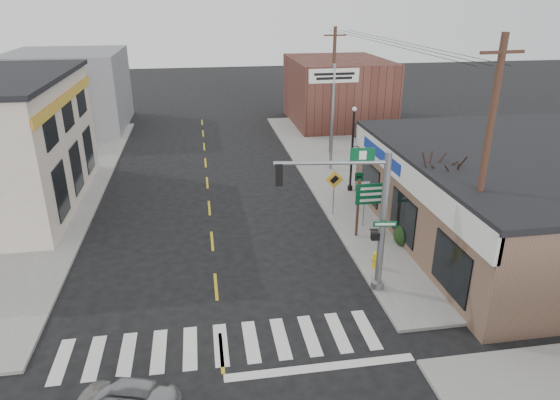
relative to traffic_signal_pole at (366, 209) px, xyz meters
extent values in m
plane|color=black|center=(-5.53, -2.70, -3.50)|extent=(140.00, 140.00, 0.00)
cube|color=gray|center=(3.47, 10.30, -3.44)|extent=(6.00, 38.00, 0.13)
cube|color=gray|center=(-14.53, 10.30, -3.44)|extent=(6.00, 38.00, 0.13)
cube|color=gold|center=(-5.53, 5.30, -3.50)|extent=(0.12, 56.00, 0.01)
cube|color=silver|center=(-5.53, -2.30, -3.50)|extent=(11.00, 2.20, 0.01)
cube|color=brown|center=(8.97, 3.30, -1.50)|extent=(12.00, 14.00, 4.00)
cube|color=brown|center=(6.47, 27.30, -0.70)|extent=(8.00, 10.00, 5.60)
cube|color=gray|center=(-16.53, 29.30, -0.30)|extent=(9.00, 10.00, 6.40)
cylinder|color=gray|center=(0.67, 0.00, -0.63)|extent=(0.26, 0.26, 5.49)
cylinder|color=gray|center=(-1.34, 0.00, 1.75)|extent=(4.02, 0.15, 0.15)
cube|color=black|center=(-3.15, 0.00, 1.34)|extent=(0.26, 0.20, 0.82)
cube|color=#074625|center=(0.67, -0.22, -0.53)|extent=(0.87, 0.04, 0.20)
cube|color=#074625|center=(-0.24, 0.00, 2.03)|extent=(0.87, 0.05, 0.50)
cube|color=black|center=(0.42, -0.05, -1.13)|extent=(0.29, 0.24, 0.29)
cube|color=#4A2F22|center=(1.23, 4.55, -1.97)|extent=(0.10, 0.10, 2.80)
cube|color=#4A2F22|center=(2.54, 4.55, -1.97)|extent=(0.10, 0.10, 2.80)
cube|color=#125225|center=(1.89, 4.49, -1.27)|extent=(1.60, 0.05, 1.00)
cylinder|color=gold|center=(1.09, 1.50, -3.07)|extent=(0.22, 0.22, 0.61)
sphere|color=gold|center=(1.09, 1.50, -2.73)|extent=(0.24, 0.24, 0.24)
cylinder|color=gray|center=(0.77, 7.08, -2.26)|extent=(0.05, 0.05, 2.22)
cube|color=gold|center=(0.77, 7.05, -1.42)|extent=(0.94, 0.03, 0.94)
cylinder|color=black|center=(2.67, 10.33, -1.01)|extent=(0.13, 0.13, 4.72)
sphere|color=silver|center=(2.67, 10.33, 1.40)|extent=(0.25, 0.25, 0.25)
cube|color=#104D59|center=(3.17, 10.33, -0.10)|extent=(0.02, 0.50, 1.27)
cylinder|color=gray|center=(2.53, 14.28, -0.01)|extent=(0.20, 0.20, 6.72)
cube|color=silver|center=(2.53, 14.28, 2.63)|extent=(3.16, 0.18, 0.84)
cylinder|color=black|center=(3.92, 2.10, -1.57)|extent=(0.23, 0.23, 3.60)
ellipsoid|color=#223B1C|center=(4.77, 1.34, -2.87)|extent=(1.34, 1.34, 1.00)
ellipsoid|color=black|center=(3.20, 3.35, -2.95)|extent=(1.13, 1.13, 0.84)
cylinder|color=#4F3025|center=(3.97, -0.61, 1.36)|extent=(0.25, 0.25, 9.47)
cube|color=#4F3025|center=(3.97, -0.61, 5.48)|extent=(1.65, 0.10, 0.10)
cylinder|color=#45281F|center=(3.49, 17.92, 0.96)|extent=(0.23, 0.23, 8.66)
cube|color=#45281F|center=(3.49, 17.92, 4.72)|extent=(1.51, 0.09, 0.09)
camera|label=1|loc=(-5.78, -15.83, 7.16)|focal=32.00mm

